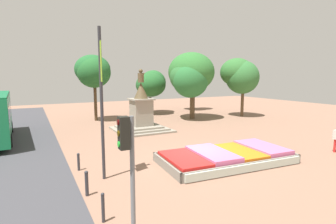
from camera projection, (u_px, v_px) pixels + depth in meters
name	position (u px, v px, depth m)	size (l,w,h in m)	color
ground_plane	(195.00, 160.00, 14.44)	(71.61, 71.61, 0.00)	#8C6651
flower_planter	(227.00, 157.00, 14.13)	(7.35, 4.16, 0.67)	#38281C
statue_monument	(141.00, 116.00, 22.29)	(4.47, 4.47, 5.21)	gray
traffic_light_near_crossing	(128.00, 160.00, 6.45)	(0.41, 0.29, 3.64)	slate
banner_pole	(101.00, 98.00, 11.35)	(0.15, 1.02, 6.68)	#2D2D33
kerb_bollard_south	(103.00, 207.00, 8.25)	(0.12, 0.12, 0.98)	#2D2D33
kerb_bollard_mid_a	(87.00, 183.00, 10.09)	(0.15, 0.15, 1.01)	#2D2D33
kerb_bollard_mid_b	(79.00, 161.00, 12.83)	(0.14, 0.14, 0.89)	#2D2D33
park_tree_far_left	(93.00, 71.00, 26.64)	(3.59, 4.06, 6.79)	#4C3823
park_tree_behind_statue	(152.00, 84.00, 32.08)	(4.21, 4.62, 5.36)	brown
park_tree_far_right	(240.00, 75.00, 29.71)	(4.14, 4.22, 6.66)	brown
park_tree_street_side	(190.00, 77.00, 35.37)	(3.86, 3.40, 6.01)	#4C3823
park_tree_mid_canopy	(191.00, 75.00, 27.66)	(5.04, 5.24, 7.14)	brown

